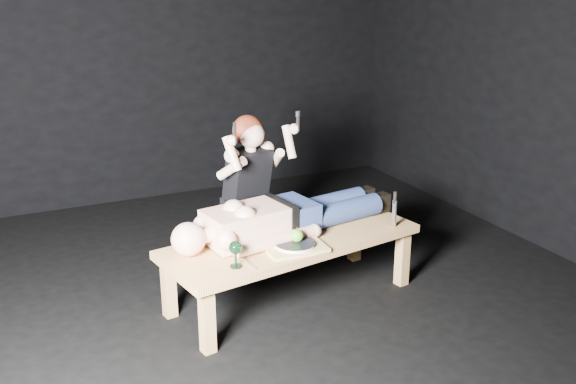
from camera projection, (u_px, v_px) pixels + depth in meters
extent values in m
plane|color=black|center=(250.00, 307.00, 4.39)|extent=(5.00, 5.00, 0.00)
plane|color=black|center=(142.00, 41.00, 6.05)|extent=(5.00, 0.00, 5.00)
cube|color=tan|center=(291.00, 269.00, 4.42)|extent=(1.79, 0.91, 0.45)
cube|color=tan|center=(295.00, 247.00, 4.17)|extent=(0.39, 0.29, 0.02)
cylinder|color=white|center=(295.00, 244.00, 4.16)|extent=(0.26, 0.26, 0.02)
sphere|color=green|center=(297.00, 236.00, 4.16)|extent=(0.08, 0.08, 0.08)
cube|color=#B2B2B7|center=(250.00, 264.00, 3.95)|extent=(0.02, 0.18, 0.01)
cube|color=#B2B2B7|center=(319.00, 244.00, 4.24)|extent=(0.04, 0.18, 0.01)
cube|color=#B2B2B7|center=(297.00, 242.00, 4.27)|extent=(0.11, 0.16, 0.01)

